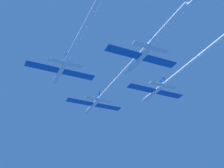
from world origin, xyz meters
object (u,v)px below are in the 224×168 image
Objects in this scene: jet_left_wing at (78,38)px; jet_right_wing at (186,67)px; jet_lead at (114,83)px; jet_slot at (180,17)px.

jet_right_wing is at bearing 1.53° from jet_left_wing.
jet_lead is at bearing 44.09° from jet_left_wing.
jet_slot is at bearing -44.32° from jet_left_wing.
jet_lead is 20.34m from jet_left_wing.
jet_left_wing is 28.33m from jet_right_wing.
jet_left_wing is 21.05m from jet_slot.
jet_left_wing is at bearing -178.47° from jet_right_wing.
jet_left_wing reaches higher than jet_slot.
jet_right_wing is (28.32, 0.76, 0.49)m from jet_left_wing.
jet_left_wing reaches higher than jet_lead.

